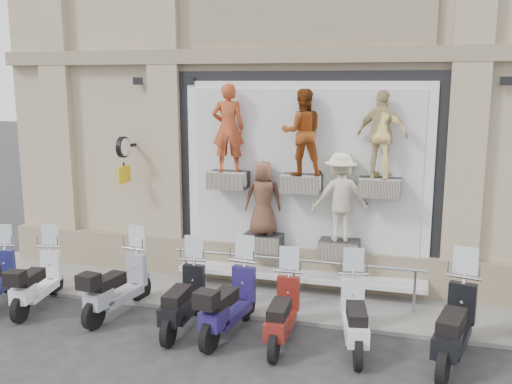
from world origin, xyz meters
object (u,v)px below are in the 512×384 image
scooter_d (183,288)px  scooter_e (229,290)px  scooter_f (282,301)px  scooter_h (455,311)px  scooter_g (355,304)px  scooter_c (117,274)px  clock_sign_bracket (124,154)px  scooter_b (37,271)px  guard_rail (294,281)px

scooter_d → scooter_e: 0.86m
scooter_e → scooter_f: size_ratio=1.07×
scooter_e → scooter_h: (3.69, 0.01, 0.04)m
scooter_g → scooter_c: bearing=166.9°
scooter_f → scooter_g: (1.19, 0.14, 0.01)m
clock_sign_bracket → scooter_d: bearing=-44.0°
scooter_g → scooter_e: bearing=171.0°
scooter_c → scooter_g: bearing=5.9°
clock_sign_bracket → scooter_f: size_ratio=0.55×
scooter_b → scooter_h: bearing=-9.2°
scooter_d → scooter_f: size_ratio=1.03×
scooter_g → scooter_f: bearing=176.0°
scooter_e → scooter_d: bearing=-171.5°
scooter_b → scooter_d: size_ratio=0.98×
scooter_b → scooter_f: size_ratio=1.00×
scooter_f → scooter_d: bearing=175.5°
clock_sign_bracket → scooter_e: bearing=-34.9°
scooter_c → scooter_e: 2.30m
scooter_f → scooter_e: bearing=172.9°
clock_sign_bracket → guard_rail: bearing=-6.8°
clock_sign_bracket → scooter_b: bearing=-111.6°
guard_rail → scooter_b: 5.00m
scooter_c → scooter_h: 5.98m
scooter_f → guard_rail: bearing=93.5°
guard_rail → scooter_d: size_ratio=2.64×
scooter_d → scooter_g: 3.01m
scooter_b → scooter_d: bearing=-10.6°
scooter_c → scooter_h: scooter_h is taller
scooter_d → scooter_b: bearing=175.4°
guard_rail → scooter_h: size_ratio=2.41×
scooter_c → scooter_d: 1.46m
clock_sign_bracket → scooter_c: clock_sign_bracket is taller
guard_rail → scooter_c: 3.41m
scooter_e → clock_sign_bracket: bearing=152.7°
guard_rail → scooter_c: size_ratio=2.59×
scooter_d → scooter_e: size_ratio=0.96×
guard_rail → scooter_e: scooter_e is taller
scooter_b → scooter_c: 1.67m
scooter_d → clock_sign_bracket: bearing=133.6°
scooter_c → scooter_g: (4.44, -0.18, -0.02)m
scooter_g → scooter_h: scooter_h is taller
scooter_c → scooter_g: scooter_c is taller
clock_sign_bracket → scooter_d: 3.75m
clock_sign_bracket → scooter_h: bearing=-17.7°
scooter_c → scooter_f: (3.25, -0.32, -0.04)m
scooter_g → clock_sign_bracket: bearing=147.4°
scooter_g → scooter_h: (1.54, -0.06, 0.08)m
scooter_d → scooter_f: (1.82, -0.06, -0.02)m
scooter_e → scooter_b: bearing=-173.9°
scooter_c → scooter_h: (5.98, -0.24, 0.06)m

